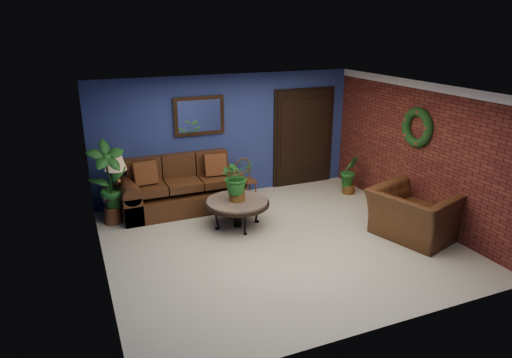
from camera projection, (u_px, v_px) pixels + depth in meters
name	position (u px, v px, depth m)	size (l,w,h in m)	color
floor	(279.00, 242.00, 7.57)	(5.50, 5.50, 0.00)	beige
wall_back	(228.00, 136.00, 9.34)	(5.50, 0.04, 2.50)	navy
wall_left	(97.00, 195.00, 6.16)	(0.04, 5.00, 2.50)	navy
wall_right_brick	(419.00, 152.00, 8.17)	(0.04, 5.00, 2.50)	maroon
ceiling	(282.00, 90.00, 6.76)	(5.50, 5.00, 0.02)	silver
crown_molding	(426.00, 86.00, 7.78)	(0.03, 5.00, 0.14)	white
wall_mirror	(199.00, 116.00, 8.94)	(1.02, 0.06, 0.77)	#482D18
closet_door	(304.00, 138.00, 10.02)	(1.44, 0.06, 2.18)	black
wreath	(417.00, 127.00, 8.05)	(0.72, 0.72, 0.16)	black
sofa	(181.00, 191.00, 8.87)	(2.32, 1.00, 1.04)	#4E2816
coffee_table	(237.00, 203.00, 8.03)	(1.15, 1.15, 0.49)	#4B4642
end_table	(119.00, 197.00, 8.38)	(0.60, 0.60, 0.54)	#4B4642
table_lamp	(116.00, 169.00, 8.21)	(0.39, 0.39, 0.65)	#482D18
side_chair	(245.00, 176.00, 9.34)	(0.37, 0.37, 0.84)	#5C311A
armchair	(414.00, 214.00, 7.62)	(1.28, 1.12, 0.83)	#4E2816
coffee_plant	(237.00, 177.00, 7.88)	(0.62, 0.55, 0.78)	brown
floor_plant	(349.00, 173.00, 9.60)	(0.40, 0.33, 0.85)	brown
tall_plant	(109.00, 179.00, 8.06)	(0.76, 0.59, 1.53)	brown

